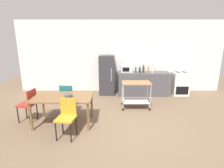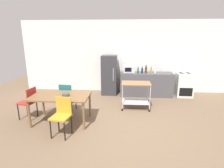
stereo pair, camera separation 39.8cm
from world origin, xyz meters
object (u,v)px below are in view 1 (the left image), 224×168
chair_teal (67,97)px  bottle_soda (148,70)px  chair_red (28,103)px  bottle_sesame_oil (135,70)px  bottle_olive_oil (143,69)px  bottle_hot_sauce (139,70)px  microwave (126,69)px  refrigerator (106,75)px  stove_oven (179,83)px  fruit_bowl (68,96)px  kitchen_cart (136,91)px  chair_mustard (66,115)px  bottle_wine (152,69)px  dining_table (63,99)px

chair_teal → bottle_soda: bearing=-140.6°
chair_red → bottle_soda: (3.65, 2.39, 0.47)m
bottle_sesame_oil → bottle_olive_oil: bearing=7.2°
bottle_hot_sauce → microwave: bearing=160.7°
bottle_hot_sauce → refrigerator: bearing=171.7°
stove_oven → chair_teal: bearing=-155.4°
chair_red → fruit_bowl: size_ratio=4.66×
kitchen_cart → bottle_hot_sauce: 1.39m
bottle_sesame_oil → bottle_hot_sauce: bottle_hot_sauce is taller
bottle_soda → chair_mustard: bearing=-127.7°
bottle_hot_sauce → bottle_soda: (0.36, 0.14, -0.01)m
stove_oven → refrigerator: refrigerator is taller
chair_mustard → bottle_sesame_oil: size_ratio=3.54×
chair_teal → bottle_wine: 3.41m
microwave → kitchen_cart: bearing=-82.6°
chair_teal → dining_table: bearing=99.3°
chair_red → refrigerator: refrigerator is taller
refrigerator → microwave: bearing=-0.9°
dining_table → chair_red: chair_red is taller
microwave → bottle_olive_oil: bottle_olive_oil is taller
bottle_hot_sauce → fruit_bowl: bottle_hot_sauce is taller
chair_teal → stove_oven: size_ratio=0.97×
dining_table → chair_red: size_ratio=1.69×
chair_mustard → microwave: (1.59, 3.19, 0.51)m
bottle_wine → fruit_bowl: bearing=-137.1°
chair_teal → chair_red: bearing=34.4°
chair_teal → chair_mustard: bearing=107.9°
bottle_wine → fruit_bowl: bottle_wine is taller
chair_red → fruit_bowl: 1.18m
bottle_olive_oil → fruit_bowl: bottle_olive_oil is taller
bottle_sesame_oil → fruit_bowl: (-2.01, -2.44, -0.22)m
dining_table → refrigerator: 2.78m
chair_teal → stove_oven: (4.01, 1.83, -0.07)m
bottle_wine → kitchen_cart: bearing=-121.2°
fruit_bowl → bottle_soda: bearing=45.7°
chair_mustard → kitchen_cart: 2.49m
microwave → bottle_soda: bearing=-2.1°
dining_table → microwave: 3.16m
kitchen_cart → bottle_sesame_oil: bearing=83.6°
bottle_sesame_oil → bottle_hot_sauce: size_ratio=0.98×
dining_table → stove_oven: bearing=32.1°
chair_mustard → bottle_sesame_oil: 3.61m
chair_mustard → bottle_sesame_oil: bearing=66.3°
refrigerator → bottle_sesame_oil: refrigerator is taller
chair_mustard → bottle_hot_sauce: (2.08, 3.02, 0.48)m
bottle_wine → refrigerator: bearing=175.0°
bottle_hot_sauce → bottle_sesame_oil: bearing=-177.1°
refrigerator → microwave: 0.82m
chair_teal → chair_red: size_ratio=1.00×
bottle_wine → chair_red: bearing=-149.0°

